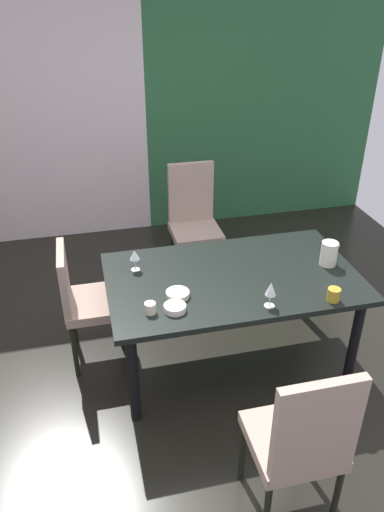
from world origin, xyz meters
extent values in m
cube|color=black|center=(0.00, 0.00, -0.01)|extent=(5.61, 5.42, 0.02)
cube|color=#2A6039|center=(1.50, 2.66, 1.40)|extent=(2.60, 0.10, 2.80)
cube|color=black|center=(0.42, 0.25, 0.73)|extent=(1.73, 1.03, 0.04)
cylinder|color=black|center=(-0.34, 0.66, 0.35)|extent=(0.07, 0.07, 0.71)
cylinder|color=black|center=(1.18, 0.66, 0.35)|extent=(0.07, 0.07, 0.71)
cylinder|color=black|center=(-0.34, -0.16, 0.35)|extent=(0.07, 0.07, 0.71)
cylinder|color=black|center=(1.18, -0.16, 0.35)|extent=(0.07, 0.07, 0.71)
cube|color=tan|center=(0.45, 1.43, 0.48)|extent=(0.44, 0.44, 0.07)
cube|color=tan|center=(0.45, 1.63, 0.78)|extent=(0.42, 0.05, 0.60)
cylinder|color=black|center=(0.64, 1.24, 0.22)|extent=(0.04, 0.04, 0.44)
cylinder|color=black|center=(0.26, 1.24, 0.22)|extent=(0.04, 0.04, 0.44)
cylinder|color=black|center=(0.64, 1.62, 0.22)|extent=(0.04, 0.04, 0.44)
cylinder|color=black|center=(0.26, 1.62, 0.22)|extent=(0.04, 0.04, 0.44)
cube|color=tan|center=(-0.51, 0.52, 0.48)|extent=(0.44, 0.44, 0.07)
cube|color=tan|center=(-0.71, 0.52, 0.71)|extent=(0.05, 0.42, 0.45)
cylinder|color=black|center=(-0.32, 0.71, 0.22)|extent=(0.04, 0.04, 0.44)
cylinder|color=black|center=(-0.32, 0.33, 0.22)|extent=(0.04, 0.04, 0.44)
cylinder|color=black|center=(-0.70, 0.71, 0.22)|extent=(0.04, 0.04, 0.44)
cylinder|color=black|center=(-0.70, 0.33, 0.22)|extent=(0.04, 0.04, 0.44)
cube|color=tan|center=(0.38, -0.93, 0.48)|extent=(0.44, 0.44, 0.07)
cube|color=tan|center=(0.38, -1.13, 0.77)|extent=(0.42, 0.05, 0.59)
cylinder|color=black|center=(0.19, -0.74, 0.22)|extent=(0.04, 0.04, 0.44)
cylinder|color=black|center=(0.57, -0.74, 0.22)|extent=(0.04, 0.04, 0.44)
cylinder|color=black|center=(0.57, -1.12, 0.22)|extent=(0.04, 0.04, 0.44)
cylinder|color=silver|center=(-0.22, 0.48, 0.75)|extent=(0.06, 0.06, 0.00)
cylinder|color=silver|center=(-0.22, 0.48, 0.79)|extent=(0.01, 0.01, 0.08)
cone|color=silver|center=(-0.22, 0.48, 0.87)|extent=(0.07, 0.07, 0.07)
cylinder|color=silver|center=(0.54, -0.14, 0.75)|extent=(0.07, 0.07, 0.00)
cylinder|color=silver|center=(0.54, -0.14, 0.79)|extent=(0.01, 0.01, 0.08)
cone|color=silver|center=(0.54, -0.14, 0.88)|extent=(0.07, 0.07, 0.09)
cylinder|color=silver|center=(-0.05, -0.06, 0.77)|extent=(0.14, 0.14, 0.04)
cylinder|color=beige|center=(0.00, 0.09, 0.76)|extent=(0.15, 0.15, 0.04)
cylinder|color=#AF8C29|center=(0.95, -0.18, 0.79)|extent=(0.08, 0.08, 0.09)
cylinder|color=beige|center=(-0.20, -0.04, 0.78)|extent=(0.07, 0.07, 0.07)
cylinder|color=white|center=(1.12, 0.24, 0.83)|extent=(0.12, 0.12, 0.18)
cone|color=white|center=(1.18, 0.24, 0.91)|extent=(0.04, 0.04, 0.03)
camera|label=1|loc=(-0.52, -2.51, 2.58)|focal=35.00mm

